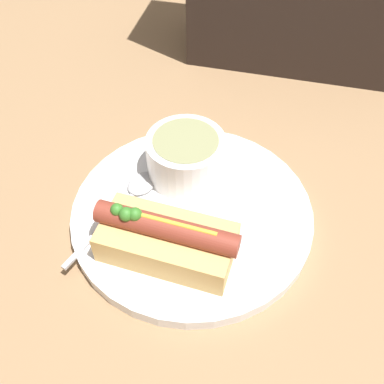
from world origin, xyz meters
The scene contains 5 objects.
ground_plane centered at (0.00, 0.00, 0.00)m, with size 4.00×4.00×0.00m, color #93704C.
dinner_plate centered at (0.00, 0.00, 0.01)m, with size 0.29×0.29×0.02m.
hot_dog centered at (-0.01, -0.07, 0.04)m, with size 0.16×0.08×0.07m.
soup_bowl centered at (-0.02, 0.06, 0.05)m, with size 0.10×0.10×0.06m.
spoon centered at (-0.08, 0.01, 0.02)m, with size 0.07×0.16×0.01m.
Camera 1 is at (0.08, -0.33, 0.44)m, focal length 42.00 mm.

